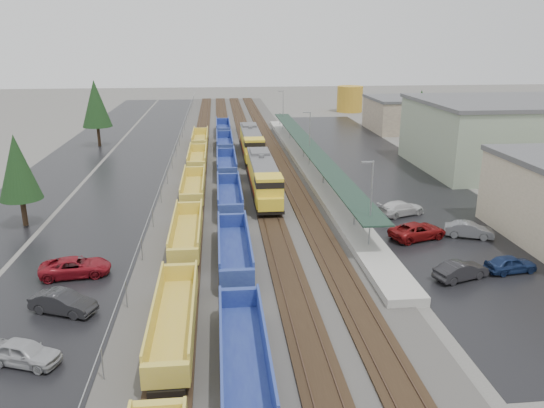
{
  "coord_description": "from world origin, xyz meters",
  "views": [
    {
      "loc": [
        -3.03,
        -21.02,
        17.56
      ],
      "look_at": [
        2.04,
        28.15,
        2.0
      ],
      "focal_mm": 35.0,
      "sensor_mm": 36.0,
      "label": 1
    }
  ],
  "objects_px": {
    "parked_car_west_b": "(63,303)",
    "parked_car_west_c": "(75,267)",
    "parked_car_east_b": "(418,231)",
    "parked_car_east_e": "(469,230)",
    "locomotive_trail": "(251,143)",
    "locomotive_lead": "(263,177)",
    "storage_tank": "(350,99)",
    "well_string_blue": "(229,197)",
    "parked_car_west_a": "(24,353)",
    "well_string_yellow": "(191,207)",
    "parked_car_east_a": "(461,271)",
    "parked_car_east_c": "(401,208)",
    "parked_car_east_d": "(511,264)"
  },
  "relations": [
    {
      "from": "well_string_blue",
      "to": "parked_car_west_a",
      "type": "relative_size",
      "value": 24.92
    },
    {
      "from": "locomotive_trail",
      "to": "parked_car_east_e",
      "type": "bearing_deg",
      "value": -63.94
    },
    {
      "from": "locomotive_trail",
      "to": "parked_car_west_c",
      "type": "distance_m",
      "value": 43.96
    },
    {
      "from": "storage_tank",
      "to": "parked_car_west_c",
      "type": "height_order",
      "value": "storage_tank"
    },
    {
      "from": "locomotive_lead",
      "to": "storage_tank",
      "type": "height_order",
      "value": "storage_tank"
    },
    {
      "from": "well_string_yellow",
      "to": "locomotive_lead",
      "type": "bearing_deg",
      "value": 40.46
    },
    {
      "from": "parked_car_east_a",
      "to": "parked_car_east_c",
      "type": "distance_m",
      "value": 15.27
    },
    {
      "from": "storage_tank",
      "to": "parked_car_west_a",
      "type": "relative_size",
      "value": 1.5
    },
    {
      "from": "well_string_yellow",
      "to": "parked_car_east_b",
      "type": "height_order",
      "value": "well_string_yellow"
    },
    {
      "from": "locomotive_trail",
      "to": "well_string_yellow",
      "type": "distance_m",
      "value": 28.97
    },
    {
      "from": "well_string_blue",
      "to": "parked_car_east_d",
      "type": "xyz_separation_m",
      "value": [
        21.4,
        -19.21,
        -0.44
      ]
    },
    {
      "from": "well_string_yellow",
      "to": "storage_tank",
      "type": "height_order",
      "value": "storage_tank"
    },
    {
      "from": "locomotive_lead",
      "to": "locomotive_trail",
      "type": "relative_size",
      "value": 1.0
    },
    {
      "from": "parked_car_east_b",
      "to": "parked_car_east_e",
      "type": "bearing_deg",
      "value": -109.32
    },
    {
      "from": "parked_car_east_a",
      "to": "parked_car_east_e",
      "type": "distance_m",
      "value": 9.63
    },
    {
      "from": "parked_car_east_c",
      "to": "parked_car_east_a",
      "type": "bearing_deg",
      "value": 158.17
    },
    {
      "from": "parked_car_west_b",
      "to": "parked_car_east_c",
      "type": "bearing_deg",
      "value": -37.2
    },
    {
      "from": "parked_car_west_c",
      "to": "parked_car_east_c",
      "type": "bearing_deg",
      "value": -75.8
    },
    {
      "from": "well_string_blue",
      "to": "parked_car_east_a",
      "type": "distance_m",
      "value": 26.26
    },
    {
      "from": "parked_car_west_c",
      "to": "parked_car_east_b",
      "type": "bearing_deg",
      "value": -87.46
    },
    {
      "from": "well_string_yellow",
      "to": "parked_car_east_c",
      "type": "xyz_separation_m",
      "value": [
        21.54,
        -1.37,
        -0.38
      ]
    },
    {
      "from": "parked_car_east_e",
      "to": "parked_car_west_c",
      "type": "bearing_deg",
      "value": 119.32
    },
    {
      "from": "parked_car_east_a",
      "to": "parked_car_east_b",
      "type": "relative_size",
      "value": 0.81
    },
    {
      "from": "parked_car_west_b",
      "to": "parked_car_east_d",
      "type": "height_order",
      "value": "parked_car_west_b"
    },
    {
      "from": "parked_car_east_e",
      "to": "locomotive_trail",
      "type": "bearing_deg",
      "value": 47.31
    },
    {
      "from": "parked_car_west_b",
      "to": "parked_car_west_c",
      "type": "height_order",
      "value": "parked_car_west_b"
    },
    {
      "from": "parked_car_west_a",
      "to": "parked_car_east_a",
      "type": "distance_m",
      "value": 30.23
    },
    {
      "from": "parked_car_west_a",
      "to": "storage_tank",
      "type": "bearing_deg",
      "value": -2.98
    },
    {
      "from": "locomotive_lead",
      "to": "storage_tank",
      "type": "relative_size",
      "value": 2.98
    },
    {
      "from": "locomotive_lead",
      "to": "parked_car_east_e",
      "type": "bearing_deg",
      "value": -40.45
    },
    {
      "from": "parked_car_west_c",
      "to": "locomotive_trail",
      "type": "bearing_deg",
      "value": -28.82
    },
    {
      "from": "well_string_yellow",
      "to": "parked_car_east_e",
      "type": "bearing_deg",
      "value": -17.75
    },
    {
      "from": "well_string_yellow",
      "to": "parked_car_west_b",
      "type": "height_order",
      "value": "well_string_yellow"
    },
    {
      "from": "parked_car_east_b",
      "to": "well_string_yellow",
      "type": "bearing_deg",
      "value": 51.36
    },
    {
      "from": "parked_car_east_a",
      "to": "parked_car_east_b",
      "type": "distance_m",
      "value": 8.58
    },
    {
      "from": "storage_tank",
      "to": "parked_car_east_c",
      "type": "height_order",
      "value": "storage_tank"
    },
    {
      "from": "locomotive_trail",
      "to": "parked_car_west_a",
      "type": "distance_m",
      "value": 54.9
    },
    {
      "from": "locomotive_trail",
      "to": "well_string_yellow",
      "type": "xyz_separation_m",
      "value": [
        -8.0,
        -27.82,
        -1.15
      ]
    },
    {
      "from": "well_string_blue",
      "to": "parked_car_east_d",
      "type": "height_order",
      "value": "well_string_blue"
    },
    {
      "from": "locomotive_lead",
      "to": "locomotive_trail",
      "type": "bearing_deg",
      "value": 90.0
    },
    {
      "from": "storage_tank",
      "to": "parked_car_west_a",
      "type": "distance_m",
      "value": 111.23
    },
    {
      "from": "well_string_blue",
      "to": "parked_car_east_b",
      "type": "distance_m",
      "value": 20.34
    },
    {
      "from": "parked_car_west_a",
      "to": "parked_car_east_c",
      "type": "height_order",
      "value": "parked_car_east_c"
    },
    {
      "from": "locomotive_trail",
      "to": "parked_car_east_e",
      "type": "distance_m",
      "value": 40.13
    },
    {
      "from": "parked_car_west_b",
      "to": "well_string_blue",
      "type": "bearing_deg",
      "value": -5.7
    },
    {
      "from": "parked_car_west_b",
      "to": "parked_car_east_b",
      "type": "distance_m",
      "value": 30.4
    },
    {
      "from": "parked_car_east_b",
      "to": "parked_car_west_a",
      "type": "bearing_deg",
      "value": 102.25
    },
    {
      "from": "parked_car_east_a",
      "to": "parked_car_east_d",
      "type": "relative_size",
      "value": 1.07
    },
    {
      "from": "well_string_blue",
      "to": "parked_car_east_d",
      "type": "bearing_deg",
      "value": -41.92
    },
    {
      "from": "parked_car_east_b",
      "to": "storage_tank",
      "type": "bearing_deg",
      "value": -27.25
    }
  ]
}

